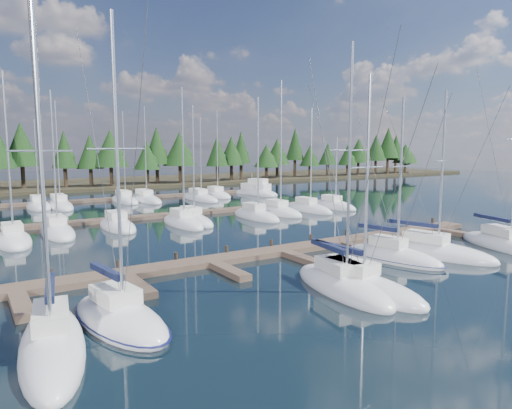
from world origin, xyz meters
TOP-DOWN VIEW (x-y plane):
  - ground at (0.00, 30.00)m, footprint 260.00×260.00m
  - far_shore at (0.00, 90.00)m, footprint 220.00×30.00m
  - main_dock at (0.00, 17.36)m, footprint 44.00×6.13m
  - back_docks at (0.00, 49.58)m, footprint 50.00×21.80m
  - front_sailboat_0 at (-17.47, 9.09)m, footprint 3.88×9.44m
  - front_sailboat_1 at (-14.38, 10.52)m, footprint 4.16×8.14m
  - front_sailboat_2 at (-2.23, 8.70)m, footprint 4.18×8.98m
  - front_sailboat_3 at (-1.56, 8.15)m, footprint 3.50×9.23m
  - front_sailboat_4 at (5.56, 11.77)m, footprint 3.99×8.26m
  - front_sailboat_5 at (9.36, 11.30)m, footprint 5.13×10.00m
  - front_sailboat_6 at (16.38, 9.53)m, footprint 5.40×9.74m
  - back_sailboat_rows at (0.60, 45.04)m, footprint 45.10×33.00m
  - motor_yacht_right at (22.04, 55.51)m, footprint 5.72×9.45m
  - tree_line at (0.28, 80.17)m, footprint 184.92×11.35m

SIDE VIEW (x-z plane):
  - ground at x=0.00m, z-range 0.00..0.00m
  - back_docks at x=0.00m, z-range 0.00..0.40m
  - main_dock at x=0.00m, z-range -0.25..0.65m
  - back_sailboat_rows at x=0.60m, z-range -8.04..8.57m
  - front_sailboat_5 at x=9.36m, z-range -6.19..6.74m
  - front_sailboat_3 at x=-1.56m, z-range -6.11..6.67m
  - front_sailboat_4 at x=5.56m, z-range -5.87..6.44m
  - front_sailboat_2 at x=-2.23m, z-range -6.93..7.51m
  - front_sailboat_1 at x=-14.38m, z-range -7.03..7.61m
  - front_sailboat_0 at x=-17.47m, z-range -6.96..7.56m
  - front_sailboat_6 at x=16.38m, z-range -7.60..8.20m
  - far_shore at x=0.00m, z-range 0.00..0.60m
  - motor_yacht_right at x=22.04m, z-range -1.75..2.73m
  - tree_line at x=0.28m, z-range 0.32..14.17m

